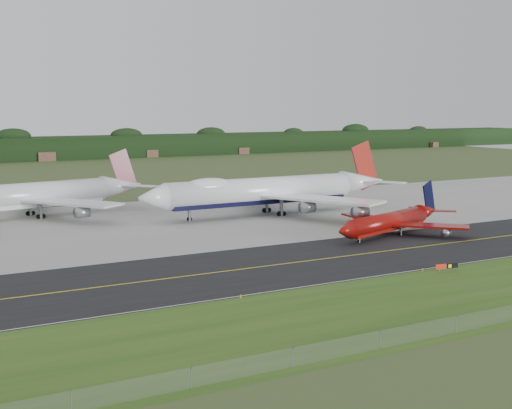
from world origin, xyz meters
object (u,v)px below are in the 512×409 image
object	(u,v)px
jet_ba_747	(269,191)
jet_red_737	(392,221)
jet_star_tail	(34,196)
taxiway_sign	(447,266)

from	to	relation	value
jet_ba_747	jet_red_737	xyz separation A→B (m)	(9.17, -38.34, -3.33)
jet_star_tail	taxiway_sign	xyz separation A→B (m)	(47.68, -97.01, -4.46)
jet_ba_747	jet_star_tail	xyz separation A→B (m)	(-54.26, 25.76, -0.81)
taxiway_sign	jet_ba_747	bearing A→B (deg)	84.73
jet_red_737	jet_star_tail	bearing A→B (deg)	134.69
jet_star_tail	taxiway_sign	world-z (taller)	jet_star_tail
jet_red_737	jet_star_tail	world-z (taller)	jet_star_tail
jet_star_tail	jet_red_737	bearing A→B (deg)	-45.31
taxiway_sign	jet_red_737	bearing A→B (deg)	64.43
jet_star_tail	taxiway_sign	bearing A→B (deg)	-63.82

